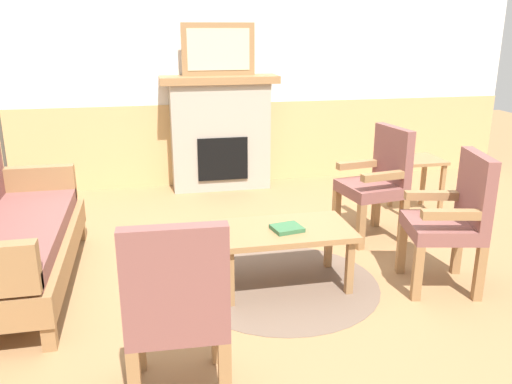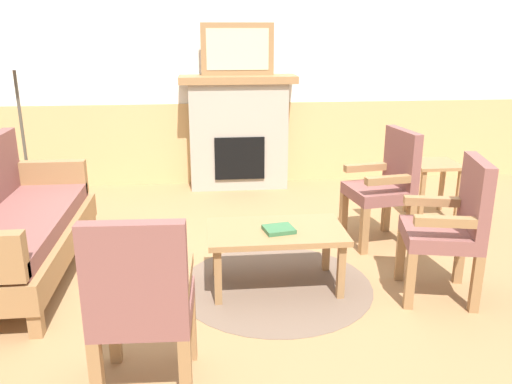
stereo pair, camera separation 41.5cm
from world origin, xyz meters
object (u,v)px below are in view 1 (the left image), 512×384
object	(u,v)px
book_on_table	(287,228)
armchair_front_left	(177,304)
fireplace	(220,132)
framed_picture	(218,49)
side_table	(417,169)
armchair_near_fireplace	(379,178)
coffee_table	(283,235)
armchair_by_window_left	(454,216)
couch	(11,236)

from	to	relation	value
book_on_table	armchair_front_left	distance (m)	1.34
fireplace	framed_picture	world-z (taller)	framed_picture
armchair_front_left	framed_picture	bearing A→B (deg)	78.67
book_on_table	side_table	world-z (taller)	side_table
fireplace	armchair_front_left	size ratio (longest dim) A/B	1.33
fireplace	armchair_near_fireplace	distance (m)	2.12
coffee_table	side_table	world-z (taller)	side_table
armchair_front_left	side_table	distance (m)	3.48
armchair_by_window_left	armchair_front_left	bearing A→B (deg)	-157.00
armchair_near_fireplace	side_table	world-z (taller)	armchair_near_fireplace
armchair_by_window_left	side_table	world-z (taller)	armchair_by_window_left
fireplace	coffee_table	size ratio (longest dim) A/B	1.35
framed_picture	armchair_front_left	xyz separation A→B (m)	(-0.72, -3.62, -1.02)
fireplace	book_on_table	size ratio (longest dim) A/B	6.47
framed_picture	coffee_table	distance (m)	2.79
fireplace	couch	bearing A→B (deg)	-129.36
couch	coffee_table	world-z (taller)	couch
couch	armchair_front_left	distance (m)	1.79
coffee_table	armchair_by_window_left	bearing A→B (deg)	-12.42
couch	armchair_near_fireplace	xyz separation A→B (m)	(2.92, 0.40, 0.14)
armchair_near_fireplace	armchair_by_window_left	bearing A→B (deg)	-83.55
fireplace	side_table	xyz separation A→B (m)	(1.81, -1.24, -0.22)
coffee_table	side_table	size ratio (longest dim) A/B	1.75
coffee_table	armchair_near_fireplace	bearing A→B (deg)	35.25
coffee_table	armchair_front_left	distance (m)	1.37
armchair_near_fireplace	armchair_front_left	xyz separation A→B (m)	(-1.86, -1.83, 0.00)
framed_picture	couch	distance (m)	3.05
framed_picture	side_table	xyz separation A→B (m)	(1.81, -1.24, -1.13)
framed_picture	coffee_table	size ratio (longest dim) A/B	0.83
framed_picture	book_on_table	xyz separation A→B (m)	(0.10, -2.57, -1.10)
fireplace	armchair_by_window_left	distance (m)	3.05
framed_picture	coffee_table	world-z (taller)	framed_picture
framed_picture	book_on_table	size ratio (longest dim) A/B	3.98
book_on_table	armchair_by_window_left	world-z (taller)	armchair_by_window_left
couch	side_table	bearing A→B (deg)	14.77
couch	coffee_table	bearing A→B (deg)	-10.33
armchair_front_left	armchair_near_fireplace	bearing A→B (deg)	44.56
framed_picture	armchair_front_left	bearing A→B (deg)	-101.33
armchair_near_fireplace	armchair_front_left	distance (m)	2.61
fireplace	armchair_front_left	distance (m)	3.69
framed_picture	armchair_front_left	world-z (taller)	framed_picture
armchair_by_window_left	armchair_near_fireplace	bearing A→B (deg)	96.45
book_on_table	armchair_front_left	xyz separation A→B (m)	(-0.83, -1.05, 0.08)
couch	armchair_near_fireplace	size ratio (longest dim) A/B	1.84
couch	side_table	world-z (taller)	couch
fireplace	armchair_near_fireplace	size ratio (longest dim) A/B	1.33
couch	book_on_table	xyz separation A→B (m)	(1.89, -0.39, 0.06)
book_on_table	armchair_by_window_left	bearing A→B (deg)	-10.45
framed_picture	side_table	world-z (taller)	framed_picture
book_on_table	armchair_front_left	bearing A→B (deg)	-128.24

